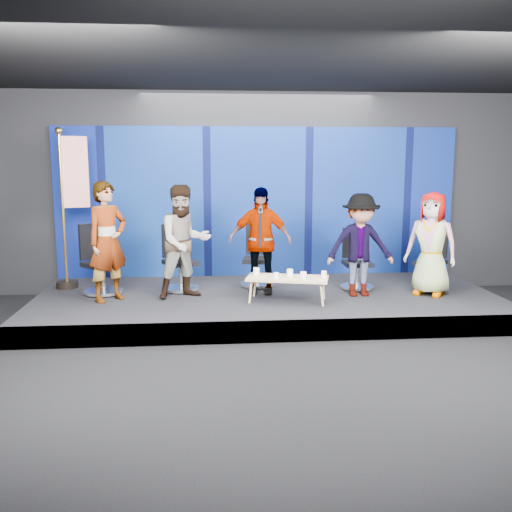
{
  "coord_description": "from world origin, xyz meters",
  "views": [
    {
      "loc": [
        -0.9,
        -6.04,
        2.36
      ],
      "look_at": [
        -0.17,
        2.4,
        0.91
      ],
      "focal_mm": 40.0,
      "sensor_mm": 36.0,
      "label": 1
    }
  ],
  "objects_px": {
    "chair_e": "(431,268)",
    "panelist_e": "(431,244)",
    "panelist_b": "(184,242)",
    "chair_b": "(180,269)",
    "panelist_d": "(360,245)",
    "mug_e": "(324,274)",
    "mug_a": "(256,271)",
    "mug_b": "(276,275)",
    "mug_d": "(303,275)",
    "panelist_c": "(260,241)",
    "mug_c": "(290,273)",
    "chair_c": "(258,266)",
    "chair_d": "(356,269)",
    "panelist_a": "(108,242)",
    "flag_stand": "(71,204)",
    "chair_a": "(100,271)",
    "coffee_table": "(287,279)"
  },
  "relations": [
    {
      "from": "chair_d",
      "to": "flag_stand",
      "type": "relative_size",
      "value": 0.38
    },
    {
      "from": "panelist_a",
      "to": "chair_c",
      "type": "height_order",
      "value": "panelist_a"
    },
    {
      "from": "panelist_a",
      "to": "panelist_e",
      "type": "xyz_separation_m",
      "value": [
        4.81,
        -0.05,
        -0.09
      ]
    },
    {
      "from": "mug_a",
      "to": "mug_b",
      "type": "height_order",
      "value": "mug_a"
    },
    {
      "from": "chair_e",
      "to": "mug_e",
      "type": "bearing_deg",
      "value": -120.3
    },
    {
      "from": "panelist_b",
      "to": "panelist_c",
      "type": "relative_size",
      "value": 1.03
    },
    {
      "from": "panelist_b",
      "to": "chair_b",
      "type": "bearing_deg",
      "value": 80.58
    },
    {
      "from": "panelist_b",
      "to": "chair_c",
      "type": "height_order",
      "value": "panelist_b"
    },
    {
      "from": "panelist_e",
      "to": "mug_a",
      "type": "distance_m",
      "value": 2.69
    },
    {
      "from": "mug_c",
      "to": "chair_e",
      "type": "bearing_deg",
      "value": 14.77
    },
    {
      "from": "chair_c",
      "to": "panelist_e",
      "type": "relative_size",
      "value": 0.64
    },
    {
      "from": "chair_e",
      "to": "coffee_table",
      "type": "relative_size",
      "value": 0.77
    },
    {
      "from": "panelist_e",
      "to": "mug_b",
      "type": "bearing_deg",
      "value": -135.05
    },
    {
      "from": "panelist_b",
      "to": "panelist_e",
      "type": "relative_size",
      "value": 1.07
    },
    {
      "from": "panelist_b",
      "to": "panelist_c",
      "type": "bearing_deg",
      "value": -11.61
    },
    {
      "from": "panelist_b",
      "to": "mug_d",
      "type": "distance_m",
      "value": 1.83
    },
    {
      "from": "chair_b",
      "to": "panelist_d",
      "type": "distance_m",
      "value": 2.83
    },
    {
      "from": "mug_c",
      "to": "flag_stand",
      "type": "height_order",
      "value": "flag_stand"
    },
    {
      "from": "chair_e",
      "to": "panelist_b",
      "type": "bearing_deg",
      "value": -137.56
    },
    {
      "from": "panelist_e",
      "to": "coffee_table",
      "type": "distance_m",
      "value": 2.28
    },
    {
      "from": "panelist_a",
      "to": "coffee_table",
      "type": "relative_size",
      "value": 1.39
    },
    {
      "from": "mug_c",
      "to": "chair_b",
      "type": "bearing_deg",
      "value": 153.75
    },
    {
      "from": "chair_d",
      "to": "panelist_b",
      "type": "bearing_deg",
      "value": -171.92
    },
    {
      "from": "chair_d",
      "to": "mug_e",
      "type": "xyz_separation_m",
      "value": [
        -0.7,
        -0.83,
        0.09
      ]
    },
    {
      "from": "mug_e",
      "to": "flag_stand",
      "type": "height_order",
      "value": "flag_stand"
    },
    {
      "from": "chair_c",
      "to": "mug_c",
      "type": "height_order",
      "value": "chair_c"
    },
    {
      "from": "panelist_d",
      "to": "mug_c",
      "type": "relative_size",
      "value": 14.65
    },
    {
      "from": "panelist_d",
      "to": "panelist_a",
      "type": "bearing_deg",
      "value": 179.88
    },
    {
      "from": "panelist_e",
      "to": "coffee_table",
      "type": "height_order",
      "value": "panelist_e"
    },
    {
      "from": "chair_a",
      "to": "mug_e",
      "type": "height_order",
      "value": "chair_a"
    },
    {
      "from": "mug_a",
      "to": "mug_c",
      "type": "distance_m",
      "value": 0.5
    },
    {
      "from": "panelist_a",
      "to": "flag_stand",
      "type": "distance_m",
      "value": 1.25
    },
    {
      "from": "panelist_c",
      "to": "coffee_table",
      "type": "height_order",
      "value": "panelist_c"
    },
    {
      "from": "chair_c",
      "to": "panelist_e",
      "type": "height_order",
      "value": "panelist_e"
    },
    {
      "from": "coffee_table",
      "to": "panelist_d",
      "type": "bearing_deg",
      "value": 12.91
    },
    {
      "from": "panelist_a",
      "to": "mug_b",
      "type": "bearing_deg",
      "value": -52.19
    },
    {
      "from": "panelist_b",
      "to": "mug_c",
      "type": "relative_size",
      "value": 15.91
    },
    {
      "from": "chair_a",
      "to": "panelist_b",
      "type": "height_order",
      "value": "panelist_b"
    },
    {
      "from": "chair_b",
      "to": "mug_a",
      "type": "bearing_deg",
      "value": -52.05
    },
    {
      "from": "chair_e",
      "to": "panelist_e",
      "type": "xyz_separation_m",
      "value": [
        -0.2,
        -0.46,
        0.47
      ]
    },
    {
      "from": "chair_c",
      "to": "mug_a",
      "type": "distance_m",
      "value": 0.9
    },
    {
      "from": "mug_d",
      "to": "panelist_b",
      "type": "bearing_deg",
      "value": 163.25
    },
    {
      "from": "mug_c",
      "to": "mug_e",
      "type": "relative_size",
      "value": 1.11
    },
    {
      "from": "chair_d",
      "to": "coffee_table",
      "type": "bearing_deg",
      "value": -148.24
    },
    {
      "from": "chair_c",
      "to": "panelist_d",
      "type": "distance_m",
      "value": 1.74
    },
    {
      "from": "panelist_d",
      "to": "mug_a",
      "type": "bearing_deg",
      "value": -177.08
    },
    {
      "from": "mug_c",
      "to": "mug_d",
      "type": "relative_size",
      "value": 1.04
    },
    {
      "from": "mug_c",
      "to": "flag_stand",
      "type": "bearing_deg",
      "value": 161.07
    },
    {
      "from": "panelist_a",
      "to": "chair_b",
      "type": "height_order",
      "value": "panelist_a"
    },
    {
      "from": "panelist_b",
      "to": "chair_e",
      "type": "bearing_deg",
      "value": -17.01
    }
  ]
}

